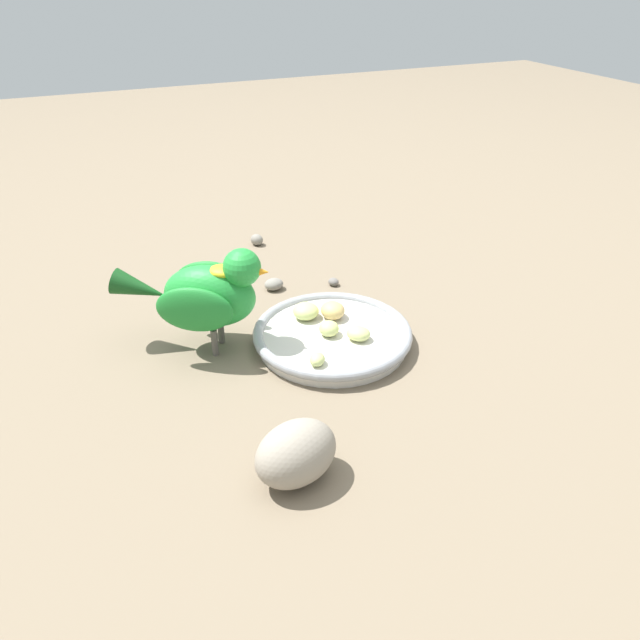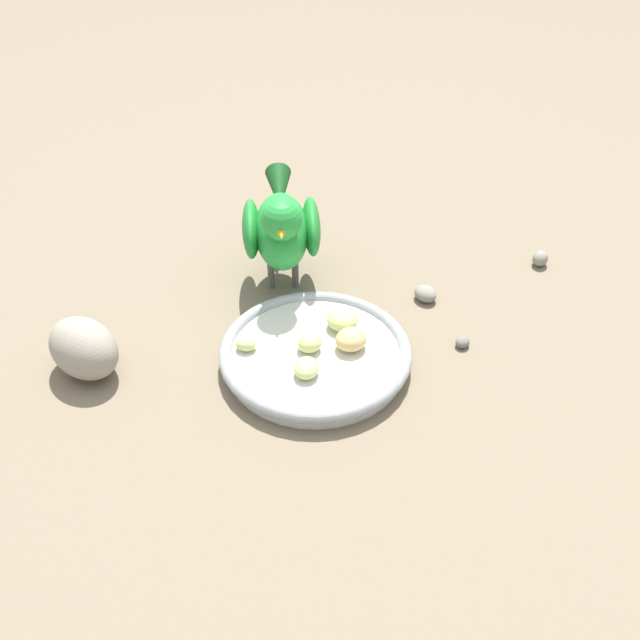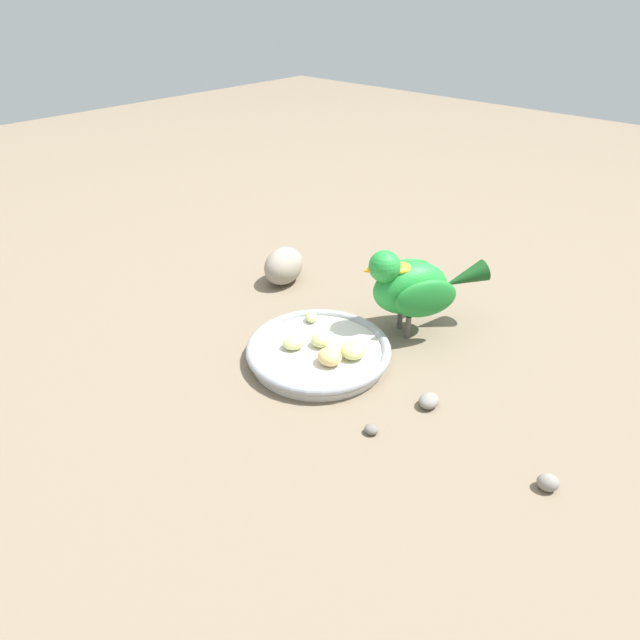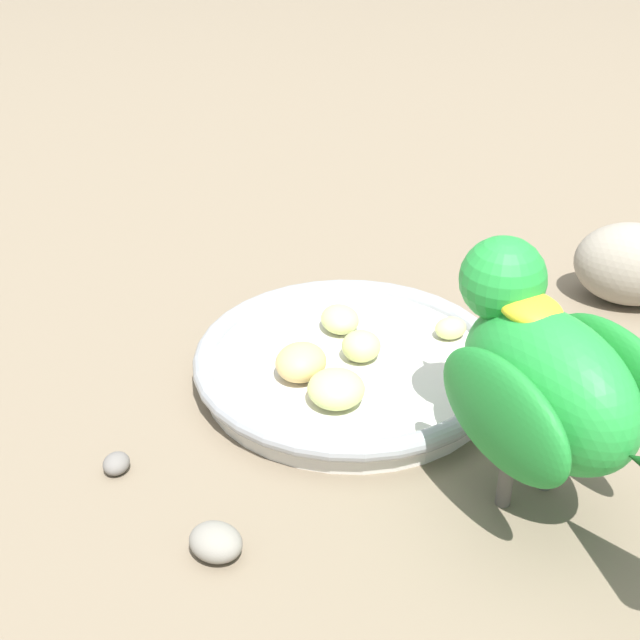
# 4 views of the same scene
# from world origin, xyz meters

# --- Properties ---
(ground_plane) EXTENTS (4.00, 4.00, 0.00)m
(ground_plane) POSITION_xyz_m (0.00, 0.00, 0.00)
(ground_plane) COLOR #756651
(feeding_bowl) EXTENTS (0.22, 0.22, 0.03)m
(feeding_bowl) POSITION_xyz_m (-0.02, -0.01, 0.01)
(feeding_bowl) COLOR beige
(feeding_bowl) RESTS_ON ground_plane
(apple_piece_0) EXTENTS (0.03, 0.03, 0.02)m
(apple_piece_0) POSITION_xyz_m (-0.08, 0.04, 0.03)
(apple_piece_0) COLOR #C6D17A
(apple_piece_0) RESTS_ON feeding_bowl
(apple_piece_1) EXTENTS (0.03, 0.03, 0.02)m
(apple_piece_1) POSITION_xyz_m (-0.02, 0.00, 0.03)
(apple_piece_1) COLOR #C6D17A
(apple_piece_1) RESTS_ON feeding_bowl
(apple_piece_2) EXTENTS (0.04, 0.04, 0.02)m
(apple_piece_2) POSITION_xyz_m (0.02, -0.02, 0.03)
(apple_piece_2) COLOR tan
(apple_piece_2) RESTS_ON feeding_bowl
(apple_piece_3) EXTENTS (0.05, 0.05, 0.02)m
(apple_piece_3) POSITION_xyz_m (0.03, 0.01, 0.03)
(apple_piece_3) COLOR #C6D17A
(apple_piece_3) RESTS_ON feeding_bowl
(apple_piece_4) EXTENTS (0.04, 0.04, 0.02)m
(apple_piece_4) POSITION_xyz_m (-0.05, -0.03, 0.03)
(apple_piece_4) COLOR #C6D17A
(apple_piece_4) RESTS_ON feeding_bowl
(parrot) EXTENTS (0.15, 0.20, 0.15)m
(parrot) POSITION_xyz_m (0.04, 0.15, 0.09)
(parrot) COLOR #59544C
(parrot) RESTS_ON ground_plane
(rock_large) EXTENTS (0.09, 0.11, 0.07)m
(rock_large) POSITION_xyz_m (-0.24, 0.13, 0.03)
(rock_large) COLOR gray
(rock_large) RESTS_ON ground_plane
(pebble_1) EXTENTS (0.03, 0.03, 0.02)m
(pebble_1) POSITION_xyz_m (0.17, 0.01, 0.01)
(pebble_1) COLOR gray
(pebble_1) RESTS_ON ground_plane
(pebble_2) EXTENTS (0.02, 0.02, 0.01)m
(pebble_2) POSITION_xyz_m (0.14, -0.08, 0.01)
(pebble_2) COLOR slate
(pebble_2) RESTS_ON ground_plane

